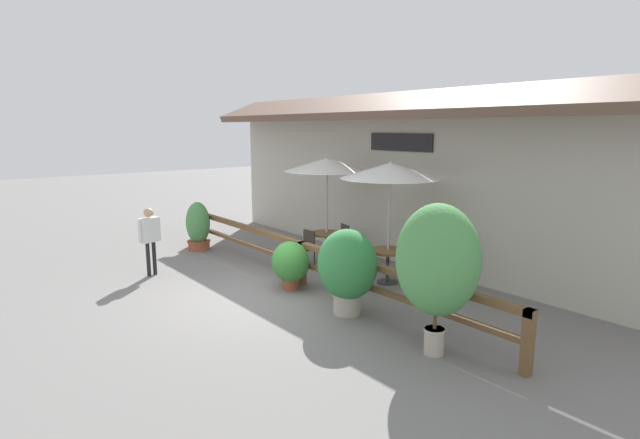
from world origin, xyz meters
The scene contains 17 objects.
ground_plane centered at (0.00, 0.00, 0.00)m, with size 60.00×60.00×0.00m, color slate.
building_facade centered at (0.00, 4.10, 2.16)m, with size 14.28×1.49×4.23m.
patio_railing centered at (0.00, 1.05, 0.70)m, with size 10.40×0.14×0.95m.
patio_umbrella_near centered at (-1.20, 2.71, 2.45)m, with size 2.12×2.12×2.65m.
dining_table_near centered at (-1.20, 2.71, 0.59)m, with size 0.83×0.83×0.74m.
chair_near_streetside centered at (-1.16, 2.01, 0.50)m, with size 0.44×0.44×0.87m.
chair_near_wallside centered at (-1.14, 3.42, 0.50)m, with size 0.50×0.50×0.87m.
patio_umbrella_middle centered at (1.04, 2.60, 2.45)m, with size 2.12×2.12×2.65m.
dining_table_middle centered at (1.04, 2.60, 0.59)m, with size 0.83×0.83×0.74m.
chair_middle_streetside centered at (0.99, 1.89, 0.50)m, with size 0.49×0.49×0.87m.
chair_middle_wallside centered at (1.03, 3.31, 0.50)m, with size 0.50×0.50×0.87m.
potted_plant_entrance_palm centered at (0.08, 0.69, 0.57)m, with size 0.84×0.76×1.02m.
potted_plant_small_flowering centered at (1.86, 0.68, 0.88)m, with size 1.14×1.03×1.57m.
potted_plant_corner_fern centered at (-4.36, 0.69, 0.65)m, with size 0.71×0.64×1.34m.
potted_plant_tall_tropical centered at (3.92, 0.60, 1.43)m, with size 1.27×1.14×2.28m.
potted_plant_broad_leaf centered at (1.60, 3.55, 0.77)m, with size 0.84×0.76×1.28m.
pedestrian centered at (-2.72, -1.23, 1.01)m, with size 0.28×0.54×1.57m.
Camera 1 is at (8.33, -5.10, 3.34)m, focal length 28.00 mm.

